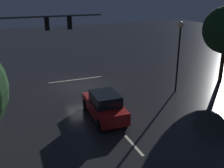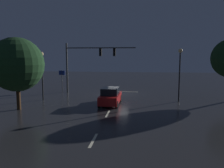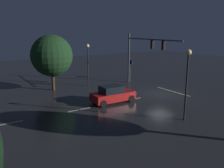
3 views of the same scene
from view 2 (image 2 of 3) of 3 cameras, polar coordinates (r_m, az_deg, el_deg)
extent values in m
plane|color=#232326|center=(28.66, 1.64, -2.55)|extent=(80.00, 80.00, 0.00)
cylinder|color=#383A3D|center=(30.40, -11.41, 4.04)|extent=(0.22, 0.22, 6.50)
cylinder|color=#383A3D|center=(29.28, -2.96, 9.20)|extent=(9.08, 0.14, 0.14)
cube|color=black|center=(29.27, -2.95, 8.09)|extent=(0.32, 0.36, 1.00)
sphere|color=black|center=(29.46, -2.89, 8.70)|extent=(0.20, 0.20, 0.20)
sphere|color=yellow|center=(29.46, -2.89, 8.08)|extent=(0.20, 0.20, 0.20)
sphere|color=black|center=(29.45, -2.89, 7.46)|extent=(0.20, 0.20, 0.20)
cube|color=black|center=(29.02, 0.62, 8.11)|extent=(0.32, 0.36, 1.00)
sphere|color=black|center=(29.21, 0.66, 8.73)|extent=(0.20, 0.20, 0.20)
sphere|color=yellow|center=(29.21, 0.66, 8.10)|extent=(0.20, 0.20, 0.20)
sphere|color=black|center=(29.20, 0.66, 7.47)|extent=(0.20, 0.20, 0.20)
cube|color=beige|center=(24.74, 0.80, -4.09)|extent=(0.16, 2.20, 0.01)
cube|color=beige|center=(18.93, -1.11, -7.59)|extent=(0.16, 2.20, 0.01)
cube|color=beige|center=(13.30, -4.78, -14.10)|extent=(0.16, 2.20, 0.01)
cube|color=beige|center=(30.53, 1.96, -1.94)|extent=(5.00, 0.16, 0.01)
cube|color=maroon|center=(22.51, -0.39, -3.61)|extent=(1.91, 4.35, 0.80)
cube|color=black|center=(22.18, -0.47, -1.83)|extent=(1.65, 2.14, 0.68)
cylinder|color=black|center=(24.24, -1.78, -3.51)|extent=(0.24, 0.69, 0.68)
cylinder|color=black|center=(24.01, 2.17, -3.62)|extent=(0.24, 0.69, 0.68)
cylinder|color=black|center=(21.16, -3.30, -5.09)|extent=(0.24, 0.69, 0.68)
cylinder|color=black|center=(20.90, 1.23, -5.24)|extent=(0.24, 0.69, 0.68)
sphere|color=#F9EFC6|center=(24.66, -1.14, -2.55)|extent=(0.20, 0.20, 0.20)
sphere|color=#F9EFC6|center=(24.48, 1.87, -2.62)|extent=(0.20, 0.20, 0.20)
cylinder|color=black|center=(24.59, 16.82, 1.65)|extent=(0.14, 0.14, 5.20)
sphere|color=#F9D88C|center=(24.49, 17.05, 8.14)|extent=(0.44, 0.44, 0.44)
cylinder|color=black|center=(25.52, -17.33, 1.45)|extent=(0.14, 0.14, 4.86)
sphere|color=#F9D88C|center=(25.41, -17.55, 7.31)|extent=(0.44, 0.44, 0.44)
cylinder|color=#383A3D|center=(31.99, -12.61, 0.89)|extent=(0.09, 0.09, 2.87)
cube|color=navy|center=(31.89, -12.66, 2.82)|extent=(0.90, 0.17, 0.60)
cylinder|color=#382314|center=(21.87, -22.75, -3.12)|extent=(0.36, 0.36, 2.27)
sphere|color=#163319|center=(21.57, -23.13, 4.59)|extent=(4.81, 4.81, 4.81)
camera|label=1|loc=(11.32, -45.27, 21.28)|focal=43.30mm
camera|label=3|loc=(19.10, 68.35, 9.65)|focal=38.97mm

